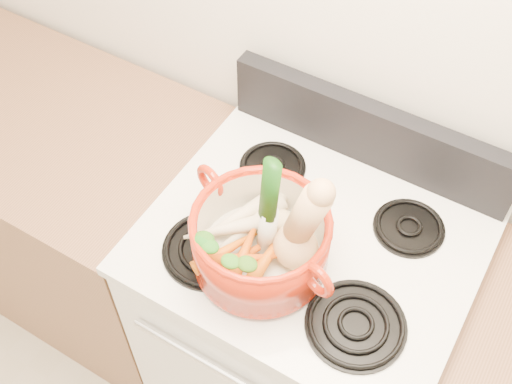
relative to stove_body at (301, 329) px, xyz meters
The scene contains 25 objects.
wall_back 0.91m from the stove_body, 90.00° to the left, with size 3.50×0.02×2.60m, color silver.
stove_body is the anchor object (origin of this frame).
cooktop 0.47m from the stove_body, ahead, with size 0.78×0.67×0.03m, color silver.
control_backsplash 0.65m from the stove_body, 90.00° to the left, with size 0.76×0.05×0.18m, color black.
oven_handle 0.47m from the stove_body, 90.00° to the right, with size 0.02×0.02×0.60m, color silver.
counter_left 1.07m from the stove_body, behind, with size 1.36×0.65×0.90m, color brown.
burner_front_left 0.56m from the stove_body, 139.90° to the right, with size 0.22×0.22×0.02m, color black.
burner_front_right 0.56m from the stove_body, 40.10° to the right, with size 0.22×0.22×0.02m, color black.
burner_back_left 0.55m from the stove_body, 143.62° to the left, with size 0.17×0.17×0.02m, color black.
burner_back_right 0.55m from the stove_body, 36.38° to the left, with size 0.17×0.17×0.02m, color black.
dutch_oven 0.60m from the stove_body, 118.27° to the right, with size 0.31×0.31×0.15m, color #A21E09.
pot_handle_left 0.68m from the stove_body, 162.15° to the right, with size 0.09×0.09×0.02m, color #A21E09.
pot_handle_right 0.67m from the stove_body, 61.99° to the right, with size 0.09×0.09×0.02m, color #A21E09.
squash 0.68m from the stove_body, 86.65° to the right, with size 0.11×0.11×0.27m, color #E0AB72, non-canonical shape.
leek 0.70m from the stove_body, 119.06° to the right, with size 0.05×0.05×0.29m, color beige.
ginger 0.57m from the stove_body, 146.49° to the right, with size 0.08×0.06×0.05m, color tan.
parsnip_0 0.59m from the stove_body, 137.46° to the right, with size 0.04×0.04×0.23m, color beige.
parsnip_1 0.60m from the stove_body, 147.27° to the right, with size 0.04×0.04×0.20m, color beige.
parsnip_2 0.58m from the stove_body, 149.57° to the right, with size 0.04×0.04×0.18m, color beige.
parsnip_3 0.62m from the stove_body, 138.66° to the right, with size 0.04×0.04×0.18m, color beige.
carrot_0 0.59m from the stove_body, 118.03° to the right, with size 0.03×0.03×0.16m, color #CF410A.
carrot_1 0.61m from the stove_body, 124.85° to the right, with size 0.03×0.03×0.16m, color #CD5A0A.
carrot_2 0.59m from the stove_body, 104.43° to the right, with size 0.03×0.03×0.18m, color #D75C0A.
carrot_3 0.61m from the stove_body, 113.87° to the right, with size 0.03×0.03×0.15m, color #D2490A.
carrot_4 0.61m from the stove_body, 117.31° to the right, with size 0.03×0.03×0.16m, color #BE4B09.
Camera 1 is at (0.33, 0.58, 2.22)m, focal length 45.00 mm.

